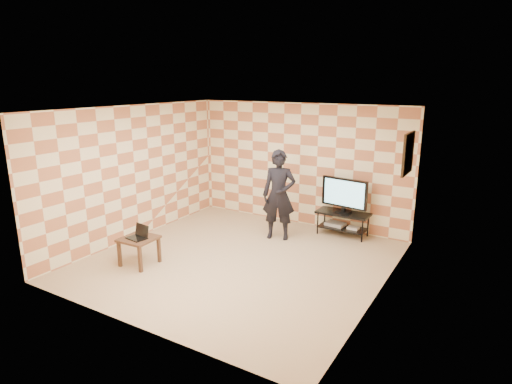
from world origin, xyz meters
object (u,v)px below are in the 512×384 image
tv_stand (343,218)px  side_table (139,242)px  tv (344,194)px  person (279,195)px

tv_stand → side_table: same height
tv → side_table: tv is taller
tv_stand → tv: (0.00, -0.00, 0.53)m
tv → tv_stand: bearing=97.9°
tv → person: 1.36m
tv → side_table: (-2.57, -3.25, -0.49)m
tv → side_table: bearing=-128.4°
side_table → tv: bearing=51.6°
side_table → person: size_ratio=0.32×
tv → person: person is taller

